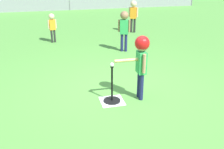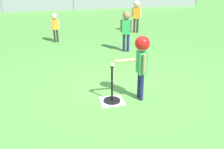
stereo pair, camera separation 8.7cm
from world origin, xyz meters
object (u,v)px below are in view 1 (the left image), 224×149
(batting_tee, at_px, (112,96))
(fielder_deep_left, at_px, (52,24))
(fielder_deep_right, at_px, (124,26))
(baseball_on_tee, at_px, (112,65))
(batter_child, at_px, (141,55))
(fielder_near_right, at_px, (133,12))

(batting_tee, distance_m, fielder_deep_left, 4.61)
(fielder_deep_left, height_order, fielder_deep_right, fielder_deep_right)
(baseball_on_tee, relative_size, fielder_deep_left, 0.08)
(baseball_on_tee, bearing_deg, fielder_deep_left, 101.69)
(batting_tee, height_order, baseball_on_tee, baseball_on_tee)
(fielder_deep_left, bearing_deg, batting_tee, -78.31)
(batter_child, bearing_deg, fielder_near_right, 73.19)
(batter_child, bearing_deg, fielder_deep_left, 108.19)
(fielder_deep_left, bearing_deg, fielder_near_right, 13.52)
(baseball_on_tee, xyz_separation_m, fielder_deep_right, (1.10, 2.96, 0.03))
(baseball_on_tee, bearing_deg, fielder_deep_right, 69.67)
(batting_tee, relative_size, baseball_on_tee, 9.52)
(batting_tee, bearing_deg, fielder_near_right, 67.83)
(batter_child, height_order, fielder_deep_left, batter_child)
(batting_tee, height_order, fielder_deep_left, fielder_deep_left)
(batter_child, height_order, fielder_near_right, batter_child)
(fielder_deep_left, bearing_deg, fielder_deep_right, -36.92)
(fielder_near_right, bearing_deg, baseball_on_tee, -112.17)
(fielder_deep_left, bearing_deg, baseball_on_tee, -78.31)
(fielder_near_right, bearing_deg, batter_child, -106.81)
(baseball_on_tee, height_order, fielder_deep_right, fielder_deep_right)
(batting_tee, distance_m, batter_child, 0.94)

